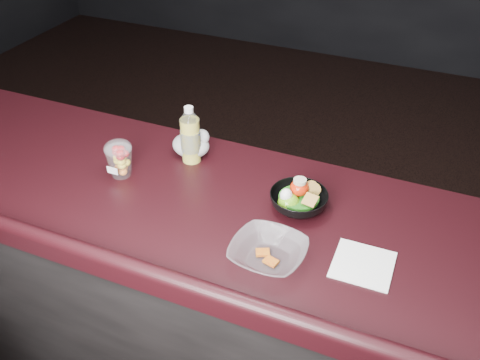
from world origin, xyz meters
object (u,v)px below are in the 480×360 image
at_px(lemonade_bottle, 191,139).
at_px(snack_bowl, 298,199).
at_px(fruit_cup, 119,158).
at_px(takeout_bowl, 268,253).
at_px(green_apple, 289,203).

distance_m(lemonade_bottle, snack_bowl, 0.44).
bearing_deg(fruit_cup, lemonade_bottle, 44.26).
xyz_separation_m(snack_bowl, takeout_bowl, (-0.00, -0.25, -0.01)).
relative_size(snack_bowl, takeout_bowl, 1.01).
bearing_deg(snack_bowl, green_apple, -128.74).
bearing_deg(green_apple, lemonade_bottle, 161.39).
height_order(lemonade_bottle, snack_bowl, lemonade_bottle).
relative_size(lemonade_bottle, fruit_cup, 1.60).
height_order(fruit_cup, takeout_bowl, fruit_cup).
height_order(green_apple, snack_bowl, snack_bowl).
relative_size(green_apple, takeout_bowl, 0.33).
distance_m(fruit_cup, takeout_bowl, 0.62).
bearing_deg(takeout_bowl, green_apple, 94.31).
xyz_separation_m(lemonade_bottle, green_apple, (0.40, -0.14, -0.06)).
relative_size(green_apple, snack_bowl, 0.32).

